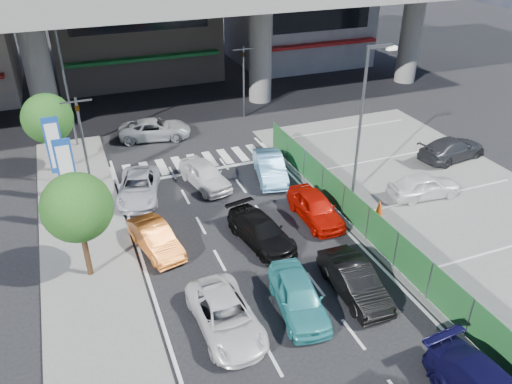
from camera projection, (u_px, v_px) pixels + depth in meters
name	position (u px, v px, depth m)	size (l,w,h in m)	color
ground	(280.00, 294.00, 20.17)	(120.00, 120.00, 0.00)	black
parking_lot	(462.00, 215.00, 25.28)	(12.00, 28.00, 0.06)	#5E5E5B
sidewalk_left	(91.00, 275.00, 21.14)	(4.00, 30.00, 0.12)	#5E5E5B
fence_run	(380.00, 235.00, 22.22)	(0.16, 22.00, 1.80)	#1E5827
traffic_light_left	(79.00, 121.00, 25.93)	(1.60, 1.24, 5.20)	#595B60
traffic_light_right	(243.00, 64.00, 35.32)	(1.60, 1.24, 5.20)	#595B60
street_lamp_right	(365.00, 110.00, 24.94)	(1.65, 0.22, 8.00)	#595B60
street_lamp_left	(67.00, 74.00, 30.33)	(1.65, 0.22, 8.00)	#595B60
signboard_near	(67.00, 172.00, 22.81)	(0.80, 0.14, 4.70)	#595B60
signboard_far	(55.00, 148.00, 25.11)	(0.80, 0.14, 4.70)	#595B60
tree_near	(77.00, 208.00, 19.49)	(2.80, 2.80, 4.80)	#382314
tree_far	(48.00, 119.00, 27.72)	(2.80, 2.80, 4.80)	#382314
sedan_white_mid_left	(226.00, 316.00, 18.22)	(2.03, 4.40, 1.22)	white
taxi_teal_mid	(299.00, 296.00, 19.04)	(1.63, 4.04, 1.38)	teal
hatch_black_mid_right	(354.00, 281.00, 19.86)	(1.41, 4.04, 1.33)	black
taxi_orange_left	(156.00, 238.00, 22.47)	(1.31, 3.75, 1.24)	orange
sedan_black_mid	(261.00, 231.00, 22.99)	(1.74, 4.27, 1.24)	black
taxi_orange_right	(316.00, 208.00, 24.66)	(1.63, 4.05, 1.38)	#B90E04
wagon_silver_front_left	(139.00, 187.00, 26.61)	(2.04, 4.43, 1.23)	silver
sedan_white_front_mid	(205.00, 174.00, 27.71)	(1.63, 4.05, 1.38)	silver
kei_truck_front_right	(270.00, 168.00, 28.45)	(1.46, 4.19, 1.38)	#5D9CCB
crossing_wagon_silver	(155.00, 129.00, 33.45)	(2.19, 4.75, 1.32)	#B0B4B8
parked_sedan_white	(424.00, 186.00, 26.53)	(1.57, 3.90, 1.33)	white
parked_sedan_dgrey	(452.00, 149.00, 30.57)	(1.89, 4.64, 1.35)	#28282C
traffic_cone	(380.00, 207.00, 25.16)	(0.40, 0.40, 0.78)	#EB4B0D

